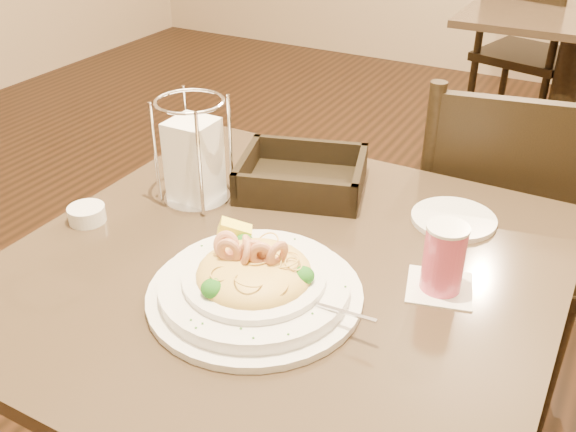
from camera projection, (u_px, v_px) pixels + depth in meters
The scene contains 10 objects.
main_table at pixel (283, 363), 1.22m from camera, with size 0.90×0.90×0.74m.
background_table at pixel (570, 64), 2.82m from camera, with size 0.91×0.91×0.74m.
dining_chair_near at pixel (497, 239), 1.61m from camera, with size 0.49×0.49×0.93m.
dining_chair_far at pixel (525, 48), 3.06m from camera, with size 0.51×0.51×0.93m.
pasta_bowl at pixel (254, 281), 1.00m from camera, with size 0.38×0.34×0.11m.
drink_glass at pixel (444, 258), 1.00m from camera, with size 0.13×0.13×0.12m.
bread_basket at pixel (302, 178), 1.31m from camera, with size 0.30×0.27×0.07m.
napkin_caddy at pixel (194, 158), 1.24m from camera, with size 0.13×0.13×0.21m.
side_plate at pixel (454, 219), 1.21m from camera, with size 0.16×0.16×0.01m, color white.
butter_ramekin at pixel (87, 214), 1.20m from camera, with size 0.07×0.07×0.03m, color white.
Camera 1 is at (0.44, -0.79, 1.37)m, focal length 40.00 mm.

